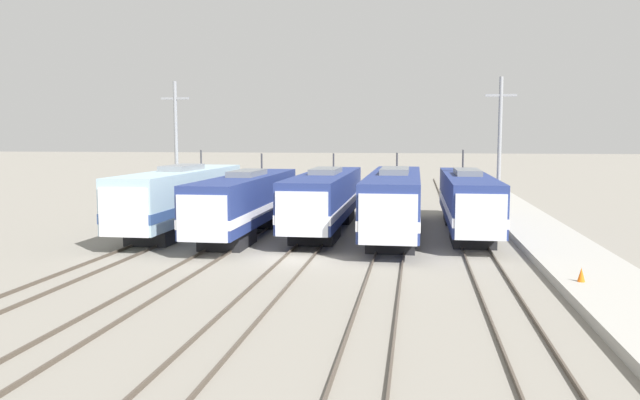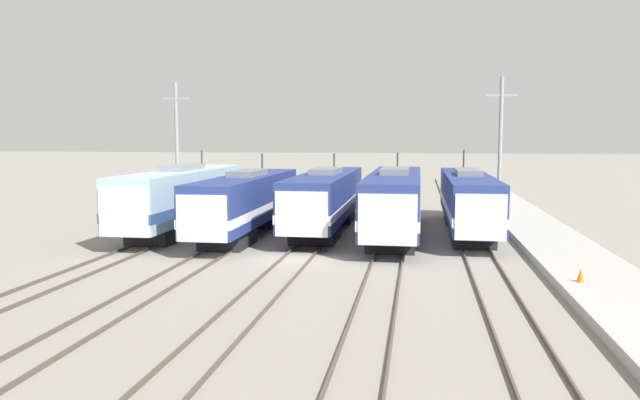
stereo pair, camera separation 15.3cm
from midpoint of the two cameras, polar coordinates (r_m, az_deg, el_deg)
name	(u,v)px [view 2 (the right image)]	position (r m, az deg, el deg)	size (l,w,h in m)	color
ground_plane	(297,259)	(31.46, -1.95, -5.43)	(400.00, 400.00, 0.00)	gray
rail_pair_far_left	(128,252)	(34.32, -17.03, -4.60)	(1.50, 120.00, 0.15)	#4C4238
rail_pair_center_left	(211,255)	(32.60, -9.83, -4.98)	(1.51, 120.00, 0.15)	#4C4238
rail_pair_center	(297,258)	(31.44, -1.96, -5.29)	(1.51, 120.00, 0.15)	#4C4238
rail_pair_center_right	(388,260)	(30.92, 6.35, -5.52)	(1.51, 120.00, 0.15)	#4C4238
rail_pair_far_right	(482,263)	(31.05, 14.77, -5.63)	(1.50, 120.00, 0.15)	#4C4238
locomotive_far_left	(180,198)	(40.71, -12.56, 0.17)	(2.97, 16.61, 5.19)	#232326
locomotive_center_left	(246,202)	(38.59, -6.69, -0.22)	(2.86, 16.84, 4.99)	black
locomotive_center	(325,199)	(40.29, 0.57, 0.09)	(3.06, 17.52, 4.94)	black
locomotive_center_right	(395,202)	(38.40, 6.95, -0.14)	(3.10, 18.29, 5.03)	black
locomotive_far_right	(468,201)	(40.54, 13.46, -0.05)	(2.79, 18.16, 5.21)	black
catenary_tower_left	(177,149)	(45.57, -12.85, 4.61)	(2.01, 0.26, 10.00)	gray
catenary_tower_right	(500,150)	(42.63, 16.24, 4.45)	(2.01, 0.26, 10.00)	gray
platform	(580,264)	(31.78, 22.81, -5.40)	(4.00, 120.00, 0.41)	#A8A59E
traffic_cone	(581,275)	(26.90, 22.88, -6.33)	(0.30, 0.30, 0.57)	orange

